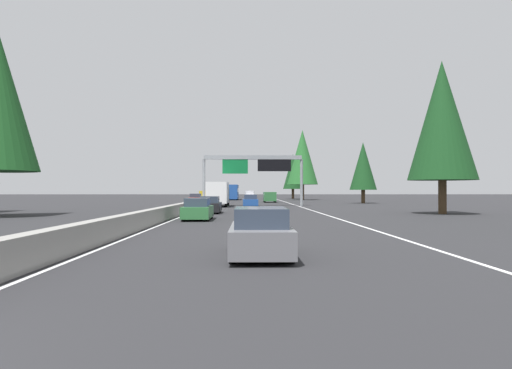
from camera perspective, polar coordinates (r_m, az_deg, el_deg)
The scene contains 19 objects.
ground_plane at distance 65.00m, azimuth -5.63°, elevation -2.45°, with size 320.00×320.00×0.00m, color #262628.
median_barrier at distance 84.95m, azimuth -4.73°, elevation -1.73°, with size 180.00×0.56×0.90m, color gray.
shoulder_stripe_right at distance 75.04m, azimuth 3.81°, elevation -2.21°, with size 160.00×0.16×0.01m, color silver.
shoulder_stripe_median at distance 74.95m, azimuth -4.82°, elevation -2.21°, with size 160.00×0.16×0.01m, color silver.
sign_gantry_overhead at distance 58.74m, azimuth -0.22°, elevation 2.31°, with size 0.50×12.68×6.37m.
sedan_near_right at distance 14.14m, azimuth 0.55°, elevation -6.01°, with size 4.40×1.80×1.47m.
sedan_mid_right at distance 31.51m, azimuth -7.13°, elevation -3.07°, with size 4.40×1.80×1.47m.
minivan_mid_left at distance 75.94m, azimuth 1.68°, elevation -1.48°, with size 5.00×1.95×1.69m.
bus_far_right at distance 97.38m, azimuth -2.95°, elevation -0.86°, with size 11.50×2.55×3.10m.
pickup_distant_a at distance 102.57m, azimuth -0.78°, elevation -1.30°, with size 5.60×2.00×1.86m.
box_truck_far_left at distance 57.11m, azimuth -4.63°, elevation -1.08°, with size 8.50×2.40×2.95m.
sedan_distant_b at distance 40.56m, azimuth -5.65°, elevation -2.54°, with size 4.40×1.80×1.47m.
sedan_far_center at distance 56.66m, azimuth -0.67°, elevation -2.02°, with size 4.40×1.80×1.47m.
oncoming_near at distance 87.94m, azimuth -6.33°, elevation -1.39°, with size 5.60×2.00×1.86m.
oncoming_far at distance 71.52m, azimuth -7.38°, elevation -1.74°, with size 4.40×1.80×1.47m.
conifer_right_near at distance 42.52m, azimuth 21.79°, elevation 7.27°, with size 5.68×5.68×12.91m.
conifer_right_mid at distance 72.85m, azimuth 12.96°, elevation 2.20°, with size 4.09×4.09×9.30m.
conifer_right_far at distance 96.38m, azimuth 5.70°, elevation 3.33°, with size 6.33×6.33×14.38m.
conifer_right_distant at distance 108.21m, azimuth 4.53°, elevation 1.59°, with size 4.56×4.56×10.37m.
Camera 1 is at (-4.76, -5.26, 1.99)m, focal length 32.73 mm.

